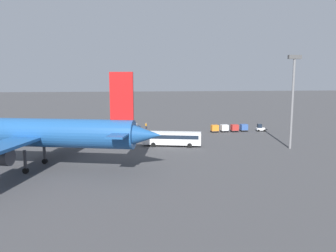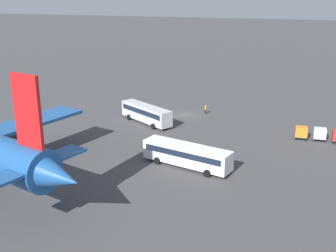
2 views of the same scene
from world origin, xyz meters
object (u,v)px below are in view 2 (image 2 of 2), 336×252
object	(u,v)px
shuttle_bus_near	(146,113)
cargo_cart_white	(320,134)
worker_person	(206,109)
cargo_cart_orange	(301,132)
shuttle_bus_far	(187,154)

from	to	relation	value
shuttle_bus_near	cargo_cart_white	distance (m)	30.12
worker_person	shuttle_bus_near	bearing A→B (deg)	46.01
cargo_cart_white	cargo_cart_orange	world-z (taller)	same
cargo_cart_white	worker_person	bearing A→B (deg)	-24.14
worker_person	cargo_cart_white	bearing A→B (deg)	155.86
shuttle_bus_near	cargo_cart_white	world-z (taller)	shuttle_bus_near
shuttle_bus_near	shuttle_bus_far	bearing A→B (deg)	157.90
shuttle_bus_near	worker_person	distance (m)	12.94
worker_person	cargo_cart_orange	bearing A→B (deg)	152.29
shuttle_bus_near	cargo_cart_orange	xyz separation A→B (m)	(-27.25, 0.33, -0.75)
cargo_cart_white	cargo_cart_orange	size ratio (longest dim) A/B	1.00
cargo_cart_orange	worker_person	bearing A→B (deg)	-27.71
shuttle_bus_near	cargo_cart_orange	bearing A→B (deg)	-149.05
shuttle_bus_far	cargo_cart_white	world-z (taller)	shuttle_bus_far
shuttle_bus_near	worker_person	bearing A→B (deg)	-102.34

